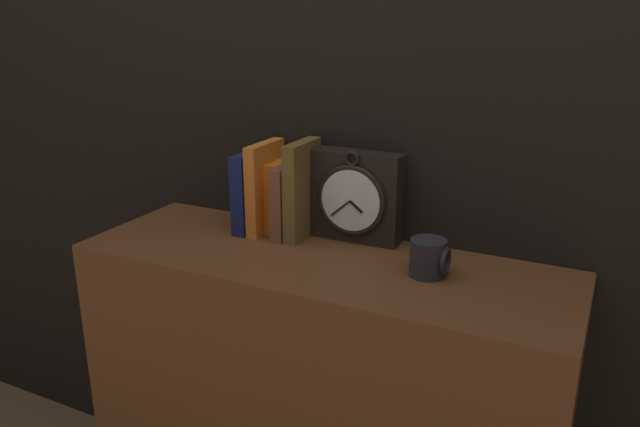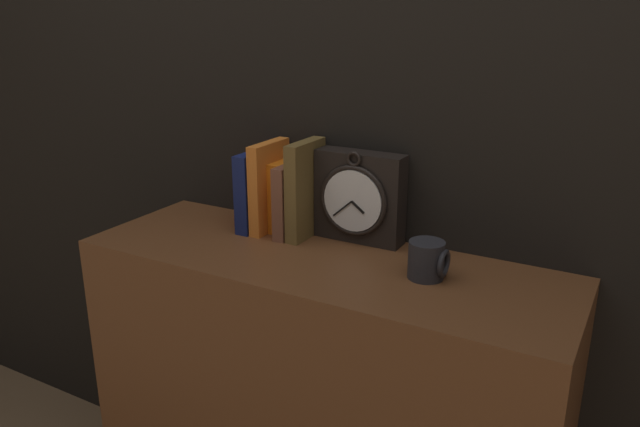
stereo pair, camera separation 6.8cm
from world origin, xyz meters
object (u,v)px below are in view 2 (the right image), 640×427
clock (359,197)px  book_slot5_brown (305,190)px  book_slot1_navy (257,190)px  book_slot3_orange (284,196)px  book_slot4_brown (293,199)px  book_slot0_red (252,188)px  book_slot2_orange (269,187)px  mug (428,260)px

clock → book_slot5_brown: (-0.13, -0.04, 0.01)m
book_slot1_navy → book_slot3_orange: (0.07, 0.02, -0.01)m
book_slot4_brown → book_slot5_brown: (0.04, 0.00, 0.03)m
book_slot0_red → book_slot1_navy: (0.03, -0.02, 0.00)m
book_slot2_orange → mug: 0.49m
book_slot4_brown → mug: 0.41m
book_slot1_navy → book_slot3_orange: book_slot1_navy is taller
book_slot1_navy → book_slot2_orange: 0.04m
clock → mug: 0.28m
clock → book_slot3_orange: 0.21m
book_slot2_orange → book_slot1_navy: bearing=-177.5°
book_slot3_orange → book_slot5_brown: 0.08m
book_slot0_red → mug: bearing=-11.8°
book_slot0_red → book_slot4_brown: bearing=-6.9°
book_slot2_orange → book_slot5_brown: (0.11, 0.00, 0.01)m
book_slot2_orange → mug: bearing=-11.4°
book_slot1_navy → book_slot2_orange: book_slot2_orange is taller
book_slot0_red → book_slot3_orange: book_slot0_red is taller
book_slot3_orange → book_slot5_brown: bearing=-13.5°
book_slot0_red → book_slot4_brown: 0.14m
book_slot2_orange → mug: (0.47, -0.09, -0.08)m
clock → book_slot3_orange: bearing=-174.7°
book_slot0_red → mug: book_slot0_red is taller
book_slot3_orange → book_slot4_brown: 0.04m
book_slot1_navy → book_slot4_brown: bearing=1.3°
book_slot0_red → book_slot5_brown: size_ratio=0.80×
clock → book_slot4_brown: bearing=-167.1°
book_slot0_red → book_slot3_orange: 0.10m
clock → book_slot1_navy: size_ratio=1.14×
book_slot1_navy → mug: size_ratio=2.44×
book_slot2_orange → book_slot4_brown: book_slot2_orange is taller
book_slot0_red → book_slot4_brown: (0.14, -0.02, -0.01)m
book_slot1_navy → book_slot2_orange: (0.04, 0.00, 0.01)m
mug → book_slot3_orange: bearing=165.3°
book_slot4_brown → book_slot3_orange: bearing=152.7°
mug → book_slot5_brown: bearing=165.0°
book_slot3_orange → book_slot2_orange: bearing=-148.3°
book_slot0_red → clock: bearing=4.0°
book_slot2_orange → book_slot4_brown: 0.07m
clock → mug: size_ratio=2.78×
book_slot2_orange → mug: book_slot2_orange is taller
clock → mug: clock is taller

